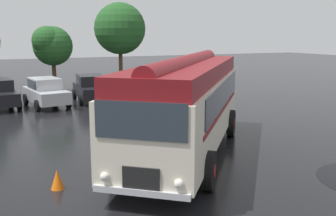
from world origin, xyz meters
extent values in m
plane|color=black|center=(0.00, 0.00, 0.00)|extent=(120.00, 120.00, 0.00)
cube|color=silver|center=(0.49, -0.46, 1.60)|extent=(8.33, 9.28, 2.10)
cube|color=maroon|center=(0.49, -0.46, 2.93)|extent=(8.04, 9.00, 0.56)
cylinder|color=maroon|center=(0.49, -0.46, 3.19)|extent=(6.55, 7.68, 0.60)
cube|color=#2D3842|center=(1.65, -1.04, 2.17)|extent=(5.15, 6.17, 0.84)
cube|color=#2D3842|center=(-0.29, 0.59, 2.17)|extent=(5.15, 6.17, 0.84)
cube|color=maroon|center=(1.58, -1.11, 1.63)|extent=(5.28, 6.32, 0.12)
cube|color=maroon|center=(-0.35, 0.51, 1.63)|extent=(5.28, 6.32, 0.12)
cube|color=#2D3842|center=(-2.73, -4.31, 2.27)|extent=(1.71, 1.44, 0.88)
cube|color=black|center=(-2.73, -4.31, 0.90)|extent=(0.73, 0.62, 0.56)
cube|color=silver|center=(-2.74, -4.33, 0.57)|extent=(1.89, 1.60, 0.16)
sphere|color=white|center=(-2.04, -4.89, 0.87)|extent=(0.22, 0.22, 0.22)
sphere|color=white|center=(-3.43, -3.74, 0.87)|extent=(0.22, 0.22, 0.22)
cylinder|color=black|center=(-0.50, -3.67, 0.55)|extent=(0.92, 1.02, 1.10)
cylinder|color=maroon|center=(-0.50, -3.67, 0.55)|extent=(0.49, 0.50, 0.39)
cylinder|color=black|center=(-2.50, -2.00, 0.55)|extent=(0.92, 1.02, 1.10)
cylinder|color=maroon|center=(-2.50, -2.00, 0.55)|extent=(0.49, 0.50, 0.39)
cylinder|color=black|center=(3.34, 0.94, 0.55)|extent=(0.92, 1.02, 1.10)
cylinder|color=maroon|center=(3.34, 0.94, 0.55)|extent=(0.49, 0.50, 0.39)
cylinder|color=black|center=(1.35, 2.60, 0.55)|extent=(0.92, 1.02, 1.10)
cylinder|color=maroon|center=(1.35, 2.60, 0.55)|extent=(0.49, 0.50, 0.39)
cube|color=#2D3842|center=(-4.44, 12.20, 1.34)|extent=(0.24, 1.92, 0.50)
cylinder|color=black|center=(-4.15, 10.78, 0.32)|extent=(0.27, 0.66, 0.64)
cylinder|color=black|center=(-4.45, 13.36, 0.32)|extent=(0.27, 0.66, 0.64)
cube|color=#B7BABF|center=(-2.59, 11.39, 0.67)|extent=(2.26, 4.39, 0.70)
cube|color=#B7BABF|center=(-2.61, 11.54, 1.34)|extent=(1.78, 2.37, 0.64)
cube|color=#2D3842|center=(-1.86, 11.64, 1.34)|extent=(0.29, 1.92, 0.50)
cube|color=#2D3842|center=(-3.36, 11.44, 1.34)|extent=(0.29, 1.92, 0.50)
cylinder|color=black|center=(-1.54, 10.22, 0.32)|extent=(0.29, 0.66, 0.64)
cylinder|color=black|center=(-3.28, 9.98, 0.32)|extent=(0.29, 0.66, 0.64)
cylinder|color=black|center=(-1.89, 12.80, 0.32)|extent=(0.29, 0.66, 0.64)
cylinder|color=black|center=(-3.64, 12.56, 0.32)|extent=(0.29, 0.66, 0.64)
cube|color=black|center=(0.26, 11.97, 0.67)|extent=(1.98, 4.30, 0.70)
cube|color=black|center=(0.27, 12.12, 1.34)|extent=(1.64, 2.28, 0.64)
cube|color=#2D3842|center=(1.02, 12.07, 1.34)|extent=(0.15, 1.93, 0.50)
cube|color=#2D3842|center=(-0.49, 12.17, 1.34)|extent=(0.15, 1.93, 0.50)
cylinder|color=black|center=(1.05, 10.61, 0.32)|extent=(0.24, 0.65, 0.64)
cylinder|color=black|center=(-0.71, 10.73, 0.32)|extent=(0.24, 0.65, 0.64)
cylinder|color=black|center=(1.22, 13.21, 0.32)|extent=(0.24, 0.65, 0.64)
cylinder|color=black|center=(-0.54, 13.33, 0.32)|extent=(0.24, 0.65, 0.64)
cube|color=silver|center=(3.08, 11.70, 0.67)|extent=(1.80, 4.24, 0.70)
cube|color=silver|center=(3.08, 11.85, 1.34)|extent=(1.55, 2.22, 0.64)
cube|color=#2D3842|center=(3.83, 11.87, 1.34)|extent=(0.07, 1.93, 0.50)
cube|color=#2D3842|center=(2.32, 11.83, 1.34)|extent=(0.07, 1.93, 0.50)
cylinder|color=black|center=(3.99, 10.42, 0.32)|extent=(0.22, 0.64, 0.64)
cylinder|color=black|center=(2.23, 10.38, 0.32)|extent=(0.22, 0.64, 0.64)
cylinder|color=black|center=(3.93, 13.02, 0.32)|extent=(0.22, 0.64, 0.64)
cylinder|color=black|center=(2.17, 12.98, 0.32)|extent=(0.22, 0.64, 0.64)
cylinder|color=#4C3823|center=(-1.07, 17.58, 1.14)|extent=(0.30, 0.30, 2.27)
sphere|color=#235623|center=(-1.07, 17.58, 3.35)|extent=(2.87, 2.87, 2.87)
sphere|color=#235623|center=(-1.52, 17.26, 3.73)|extent=(2.13, 2.13, 2.13)
cylinder|color=#4C3823|center=(4.13, 17.64, 1.56)|extent=(0.31, 0.31, 3.13)
sphere|color=#235623|center=(4.13, 17.64, 4.64)|extent=(4.03, 4.03, 4.03)
sphere|color=#235623|center=(4.52, 17.34, 4.38)|extent=(2.82, 2.82, 2.82)
cone|color=orange|center=(-4.23, -1.83, 0.28)|extent=(0.36, 0.36, 0.55)
camera|label=1|loc=(-5.83, -12.36, 4.18)|focal=42.00mm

